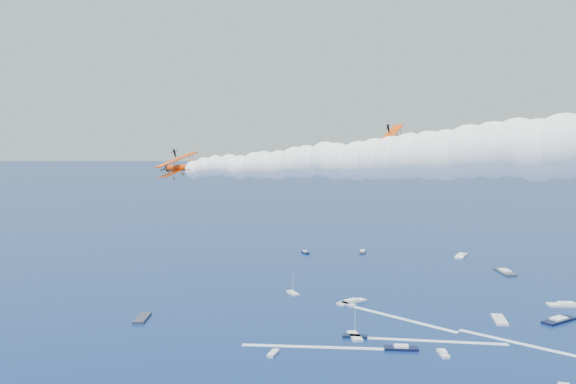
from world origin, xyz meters
The scene contains 5 objects.
biplane_lead centered at (21.44, 26.51, 56.63)m, with size 7.74×8.69×5.23m, color #E84104, non-canonical shape.
biplane_trail centered at (-5.14, 4.06, 52.65)m, with size 7.46×8.37×5.04m, color #E13E04, non-canonical shape.
smoke_trail_trail centered at (26.45, 3.36, 55.07)m, with size 64.08×8.16×11.74m, color white, non-canonical shape.
spectator_boats centered at (2.88, 119.44, 0.35)m, with size 222.31×189.20×0.70m.
boat_wakes centered at (-8.72, 94.65, 0.03)m, with size 78.83×51.85×0.04m.
Camera 1 is at (76.00, -69.12, 60.26)m, focal length 41.61 mm.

